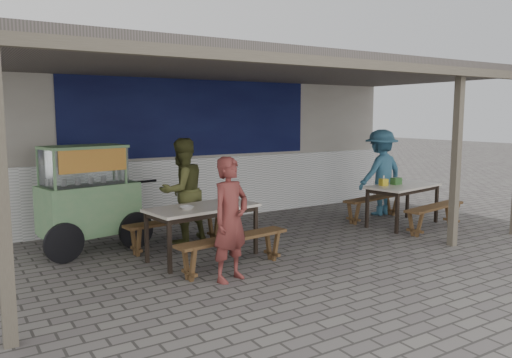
{
  "coord_description": "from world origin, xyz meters",
  "views": [
    {
      "loc": [
        -4.29,
        -5.7,
        2.03
      ],
      "look_at": [
        -0.14,
        0.9,
        1.02
      ],
      "focal_mm": 35.0,
      "sensor_mm": 36.0,
      "label": 1
    }
  ],
  "objects": [
    {
      "name": "ground",
      "position": [
        0.0,
        0.0,
        0.0
      ],
      "size": [
        60.0,
        60.0,
        0.0
      ],
      "primitive_type": "plane",
      "color": "#625E59",
      "rests_on": "ground"
    },
    {
      "name": "tissue_box",
      "position": [
        2.45,
        0.66,
        0.81
      ],
      "size": [
        0.15,
        0.15,
        0.13
      ],
      "primitive_type": "cube",
      "rotation": [
        0.0,
        0.0,
        -0.2
      ],
      "color": "gold",
      "rests_on": "table_right"
    },
    {
      "name": "bench_right_wall",
      "position": [
        2.71,
        1.15,
        0.34
      ],
      "size": [
        1.6,
        0.55,
        0.45
      ],
      "rotation": [
        0.0,
        0.0,
        0.18
      ],
      "color": "brown",
      "rests_on": "ground"
    },
    {
      "name": "patron_right_table",
      "position": [
        3.21,
        1.46,
        0.87
      ],
      "size": [
        1.16,
        0.71,
        1.74
      ],
      "primitive_type": "imported",
      "rotation": [
        0.0,
        0.0,
        3.2
      ],
      "color": "teal",
      "rests_on": "ground"
    },
    {
      "name": "vendor_cart",
      "position": [
        -2.52,
        1.81,
        0.86
      ],
      "size": [
        1.89,
        1.04,
        1.58
      ],
      "rotation": [
        0.0,
        0.0,
        0.19
      ],
      "color": "#719362",
      "rests_on": "ground"
    },
    {
      "name": "bench_left_wall",
      "position": [
        -1.35,
        1.26,
        0.34
      ],
      "size": [
        1.68,
        0.5,
        0.45
      ],
      "rotation": [
        0.0,
        0.0,
        0.13
      ],
      "color": "brown",
      "rests_on": "ground"
    },
    {
      "name": "back_wall",
      "position": [
        -0.0,
        3.58,
        1.72
      ],
      "size": [
        9.0,
        1.28,
        3.5
      ],
      "color": "#B2ADA0",
      "rests_on": "ground"
    },
    {
      "name": "condiment_jar",
      "position": [
        -0.85,
        0.68,
        0.79
      ],
      "size": [
        0.08,
        0.08,
        0.08
      ],
      "primitive_type": "cylinder",
      "color": "white",
      "rests_on": "table_left"
    },
    {
      "name": "bench_right_street",
      "position": [
        2.94,
        -0.1,
        0.34
      ],
      "size": [
        1.6,
        0.55,
        0.45
      ],
      "rotation": [
        0.0,
        0.0,
        0.18
      ],
      "color": "brown",
      "rests_on": "ground"
    },
    {
      "name": "condiment_bowl",
      "position": [
        -1.53,
        0.47,
        0.77
      ],
      "size": [
        0.2,
        0.2,
        0.04
      ],
      "primitive_type": "imported",
      "rotation": [
        0.0,
        0.0,
        0.11
      ],
      "color": "silver",
      "rests_on": "table_left"
    },
    {
      "name": "patron_wall_side",
      "position": [
        -1.12,
        1.55,
        0.83
      ],
      "size": [
        0.94,
        0.82,
        1.67
      ],
      "primitive_type": "imported",
      "rotation": [
        0.0,
        0.0,
        3.4
      ],
      "color": "#505227",
      "rests_on": "ground"
    },
    {
      "name": "table_left",
      "position": [
        -1.25,
        0.55,
        0.67
      ],
      "size": [
        1.64,
        0.94,
        0.75
      ],
      "rotation": [
        0.0,
        0.0,
        0.13
      ],
      "color": "silver",
      "rests_on": "ground"
    },
    {
      "name": "warung_roof",
      "position": [
        0.02,
        0.9,
        2.71
      ],
      "size": [
        9.0,
        4.21,
        2.81
      ],
      "color": "#584E4B",
      "rests_on": "ground"
    },
    {
      "name": "patron_street_side",
      "position": [
        -1.38,
        -0.49,
        0.77
      ],
      "size": [
        0.64,
        0.52,
        1.53
      ],
      "primitive_type": "imported",
      "rotation": [
        0.0,
        0.0,
        0.31
      ],
      "color": "brown",
      "rests_on": "ground"
    },
    {
      "name": "donation_box",
      "position": [
        2.76,
        0.64,
        0.81
      ],
      "size": [
        0.2,
        0.14,
        0.13
      ],
      "primitive_type": "cube",
      "rotation": [
        0.0,
        0.0,
        0.05
      ],
      "color": "#33692E",
      "rests_on": "table_right"
    },
    {
      "name": "table_right",
      "position": [
        2.83,
        0.53,
        0.67
      ],
      "size": [
        1.58,
        0.98,
        0.75
      ],
      "rotation": [
        0.0,
        0.0,
        0.18
      ],
      "color": "silver",
      "rests_on": "ground"
    },
    {
      "name": "bench_left_street",
      "position": [
        -1.15,
        -0.16,
        0.34
      ],
      "size": [
        1.68,
        0.5,
        0.45
      ],
      "rotation": [
        0.0,
        0.0,
        0.13
      ],
      "color": "brown",
      "rests_on": "ground"
    }
  ]
}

